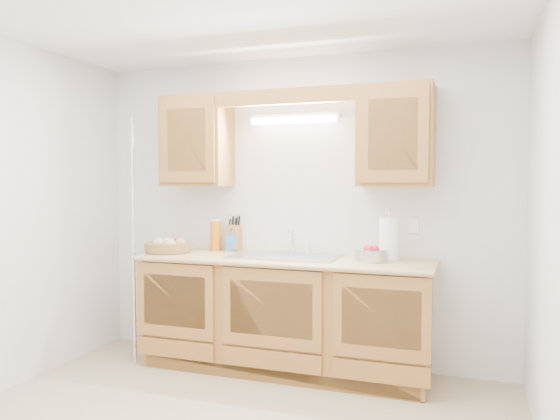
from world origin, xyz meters
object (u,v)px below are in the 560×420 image
at_px(knife_block, 234,238).
at_px(paper_towel, 389,240).
at_px(fruit_basket, 168,246).
at_px(apple_bowl, 371,254).

bearing_deg(knife_block, paper_towel, -6.87).
relative_size(fruit_basket, paper_towel, 1.19).
bearing_deg(fruit_basket, apple_bowl, 1.12).
bearing_deg(knife_block, fruit_basket, -149.04).
xyz_separation_m(knife_block, paper_towel, (1.34, -0.15, 0.05)).
relative_size(paper_towel, apple_bowl, 1.50).
relative_size(fruit_basket, apple_bowl, 1.78).
xyz_separation_m(fruit_basket, apple_bowl, (1.69, 0.03, -0.00)).
distance_m(knife_block, apple_bowl, 1.25).
bearing_deg(knife_block, apple_bowl, -12.02).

